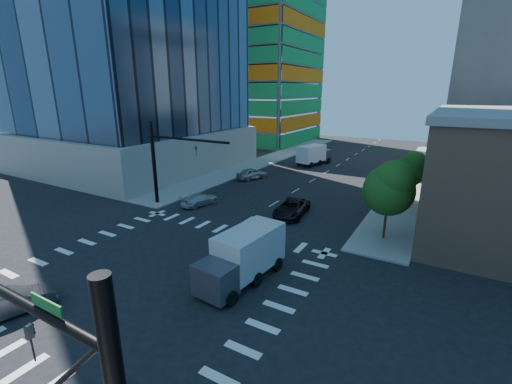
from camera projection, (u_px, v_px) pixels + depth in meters
The scene contains 14 objects.
ground at pixel (156, 275), 23.60m from camera, with size 160.00×160.00×0.00m, color black.
road_markings at pixel (156, 275), 23.60m from camera, with size 20.00×20.00×0.01m, color silver.
sidewalk_ne at pixel (416, 176), 50.81m from camera, with size 5.00×60.00×0.15m, color gray.
sidewalk_nw at pixel (268, 160), 62.78m from camera, with size 5.00×60.00×0.15m, color gray.
construction_building at pixel (257, 36), 81.15m from camera, with size 25.16×34.50×70.60m.
signal_mast_nw at pixel (164, 157), 36.38m from camera, with size 10.20×0.40×9.00m.
tree_south at pixel (391, 187), 27.76m from camera, with size 4.16×4.16×6.82m.
tree_north at pixel (411, 168), 37.78m from camera, with size 3.54×3.52×5.78m.
car_nb_far at pixel (292, 208), 34.75m from camera, with size 2.64×5.72×1.59m, color black.
car_sb_near at pixel (200, 199), 37.89m from camera, with size 1.83×4.49×1.30m, color silver.
car_sb_mid at pixel (252, 174), 49.08m from camera, with size 1.87×4.66×1.59m, color #A8A9B0.
car_sb_cross at pixel (10, 302), 19.32m from camera, with size 1.57×4.51×1.48m, color #444347.
box_truck_near at pixel (240, 262), 22.39m from camera, with size 3.31×6.60×3.34m.
box_truck_far at pixel (315, 156), 58.73m from camera, with size 4.27×6.88×3.36m.
Camera 1 is at (16.50, -14.71, 12.22)m, focal length 24.00 mm.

